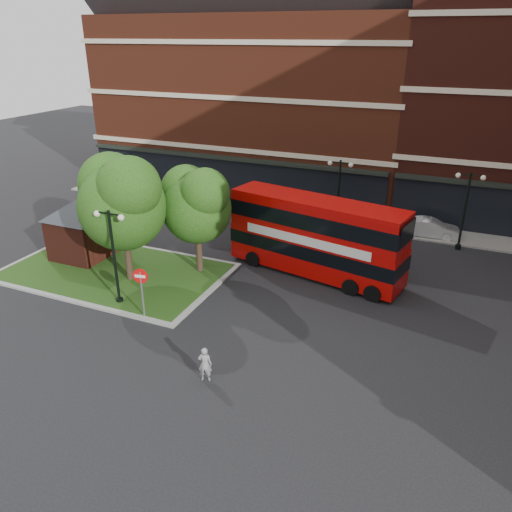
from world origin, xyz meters
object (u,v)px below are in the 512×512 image
at_px(bus, 316,232).
at_px(car_white, 430,228).
at_px(car_silver, 293,209).
at_px(woman, 205,364).

xyz_separation_m(bus, car_white, (5.53, 8.50, -1.92)).
height_order(bus, car_white, bus).
bearing_deg(car_silver, bus, -150.02).
bearing_deg(car_white, car_silver, 85.72).
height_order(car_silver, car_white, car_silver).
xyz_separation_m(woman, car_white, (6.60, 19.50, -0.13)).
height_order(bus, woman, bus).
relative_size(woman, car_white, 0.40).
bearing_deg(car_white, woman, 157.03).
bearing_deg(car_silver, car_white, -86.72).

